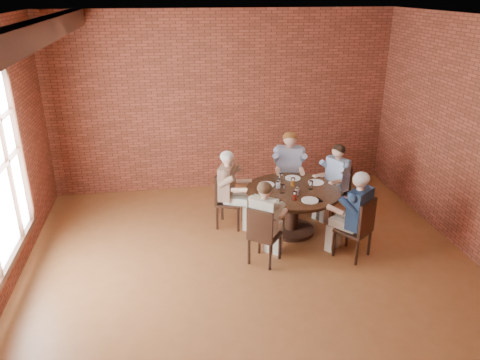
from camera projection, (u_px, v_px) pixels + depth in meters
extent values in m
plane|color=brown|center=(258.00, 285.00, 6.35)|extent=(7.00, 7.00, 0.00)
plane|color=white|center=(263.00, 21.00, 5.04)|extent=(7.00, 7.00, 0.00)
plane|color=brown|center=(223.00, 103.00, 8.88)|extent=(7.00, 0.00, 7.00)
cube|color=black|center=(25.00, 37.00, 4.72)|extent=(0.22, 6.90, 0.26)
cube|color=black|center=(12.00, 257.00, 6.03)|extent=(0.10, 2.16, 0.08)
cube|color=black|center=(18.00, 148.00, 6.54)|extent=(0.10, 0.08, 2.20)
cylinder|color=black|center=(291.00, 230.00, 7.72)|extent=(0.75, 0.75, 0.06)
cylinder|color=black|center=(292.00, 212.00, 7.60)|extent=(0.21, 0.21, 0.64)
cylinder|color=#3F2917|center=(293.00, 191.00, 7.45)|extent=(1.50, 1.50, 0.05)
cube|color=black|center=(333.00, 193.00, 8.10)|extent=(0.55, 0.55, 0.04)
cube|color=black|center=(342.00, 177.00, 8.11)|extent=(0.22, 0.38, 0.47)
cylinder|color=black|center=(318.00, 204.00, 8.22)|extent=(0.04, 0.04, 0.41)
cylinder|color=black|center=(333.00, 211.00, 7.96)|extent=(0.04, 0.04, 0.41)
cylinder|color=black|center=(332.00, 199.00, 8.41)|extent=(0.04, 0.04, 0.41)
cylinder|color=black|center=(347.00, 206.00, 8.15)|extent=(0.04, 0.04, 0.41)
cube|color=black|center=(288.00, 185.00, 8.45)|extent=(0.54, 0.54, 0.04)
cube|color=black|center=(288.00, 166.00, 8.54)|extent=(0.46, 0.13, 0.52)
cylinder|color=black|center=(277.00, 200.00, 8.36)|extent=(0.04, 0.04, 0.41)
cylinder|color=black|center=(300.00, 201.00, 8.35)|extent=(0.04, 0.04, 0.41)
cylinder|color=black|center=(276.00, 191.00, 8.73)|extent=(0.04, 0.04, 0.41)
cylinder|color=black|center=(298.00, 192.00, 8.72)|extent=(0.04, 0.04, 0.41)
cube|color=black|center=(230.00, 202.00, 7.76)|extent=(0.54, 0.54, 0.04)
cube|color=black|center=(219.00, 187.00, 7.70)|extent=(0.19, 0.40, 0.48)
cylinder|color=black|center=(238.00, 220.00, 7.65)|extent=(0.04, 0.04, 0.41)
cylinder|color=black|center=(243.00, 211.00, 7.98)|extent=(0.04, 0.04, 0.41)
cylinder|color=black|center=(217.00, 218.00, 7.72)|extent=(0.04, 0.04, 0.41)
cylinder|color=black|center=(222.00, 209.00, 8.05)|extent=(0.04, 0.04, 0.41)
cube|color=black|center=(265.00, 235.00, 6.73)|extent=(0.56, 0.56, 0.04)
cube|color=black|center=(260.00, 225.00, 6.49)|extent=(0.34, 0.27, 0.45)
cylinder|color=black|center=(280.00, 247.00, 6.88)|extent=(0.04, 0.04, 0.41)
cylinder|color=black|center=(259.00, 241.00, 7.02)|extent=(0.04, 0.04, 0.41)
cylinder|color=black|center=(270.00, 257.00, 6.60)|extent=(0.04, 0.04, 0.41)
cylinder|color=black|center=(249.00, 251.00, 6.75)|extent=(0.04, 0.04, 0.41)
cube|color=black|center=(353.00, 230.00, 6.88)|extent=(0.61, 0.61, 0.04)
cube|color=black|center=(367.00, 218.00, 6.65)|extent=(0.37, 0.30, 0.50)
cylinder|color=black|center=(347.00, 235.00, 7.21)|extent=(0.04, 0.04, 0.41)
cylinder|color=black|center=(334.00, 244.00, 6.95)|extent=(0.04, 0.04, 0.41)
cylinder|color=black|center=(369.00, 243.00, 6.98)|extent=(0.04, 0.04, 0.41)
cylinder|color=black|center=(357.00, 253.00, 6.72)|extent=(0.04, 0.04, 0.41)
cylinder|color=white|center=(316.00, 182.00, 7.70)|extent=(0.26, 0.26, 0.01)
cylinder|color=white|center=(293.00, 178.00, 7.88)|extent=(0.26, 0.26, 0.01)
cylinder|color=white|center=(267.00, 185.00, 7.62)|extent=(0.26, 0.26, 0.01)
cylinder|color=white|center=(310.00, 200.00, 7.06)|extent=(0.26, 0.26, 0.01)
cylinder|color=white|center=(311.00, 185.00, 7.45)|extent=(0.07, 0.07, 0.14)
cylinder|color=white|center=(293.00, 182.00, 7.56)|extent=(0.07, 0.07, 0.14)
cylinder|color=white|center=(281.00, 177.00, 7.74)|extent=(0.07, 0.07, 0.14)
cylinder|color=white|center=(278.00, 184.00, 7.49)|extent=(0.07, 0.07, 0.14)
cylinder|color=white|center=(283.00, 189.00, 7.30)|extent=(0.07, 0.07, 0.14)
cylinder|color=white|center=(295.00, 196.00, 7.06)|extent=(0.07, 0.07, 0.14)
cylinder|color=white|center=(297.00, 191.00, 7.24)|extent=(0.07, 0.07, 0.14)
cube|color=black|center=(318.00, 200.00, 7.08)|extent=(0.11, 0.17, 0.01)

